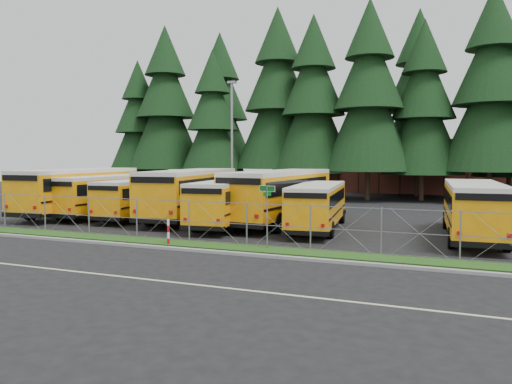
{
  "coord_description": "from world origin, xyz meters",
  "views": [
    {
      "loc": [
        10.9,
        -21.68,
        4.04
      ],
      "look_at": [
        0.41,
        4.0,
        2.1
      ],
      "focal_mm": 35.0,
      "sensor_mm": 36.0,
      "label": 1
    }
  ],
  "objects_px": {
    "bus_0": "(83,192)",
    "bus_1": "(113,196)",
    "street_sign": "(267,203)",
    "bus_4": "(232,203)",
    "bus_3": "(193,195)",
    "striped_bollard": "(168,232)",
    "light_standard": "(232,139)",
    "bus_2": "(147,199)",
    "bus_5": "(282,197)",
    "bus_6": "(318,207)",
    "bus_east": "(473,211)"
  },
  "relations": [
    {
      "from": "bus_0",
      "to": "bus_1",
      "type": "distance_m",
      "value": 2.36
    },
    {
      "from": "street_sign",
      "to": "bus_4",
      "type": "bearing_deg",
      "value": 126.57
    },
    {
      "from": "bus_3",
      "to": "street_sign",
      "type": "relative_size",
      "value": 4.38
    },
    {
      "from": "striped_bollard",
      "to": "light_standard",
      "type": "relative_size",
      "value": 0.12
    },
    {
      "from": "bus_0",
      "to": "light_standard",
      "type": "relative_size",
      "value": 1.21
    },
    {
      "from": "bus_1",
      "to": "bus_4",
      "type": "xyz_separation_m",
      "value": [
        9.64,
        -1.39,
        -0.05
      ]
    },
    {
      "from": "light_standard",
      "to": "bus_2",
      "type": "bearing_deg",
      "value": -102.6
    },
    {
      "from": "street_sign",
      "to": "light_standard",
      "type": "bearing_deg",
      "value": 119.56
    },
    {
      "from": "bus_0",
      "to": "light_standard",
      "type": "xyz_separation_m",
      "value": [
        7.23,
        9.22,
        3.89
      ]
    },
    {
      "from": "bus_0",
      "to": "bus_5",
      "type": "height_order",
      "value": "bus_5"
    },
    {
      "from": "bus_6",
      "to": "bus_east",
      "type": "height_order",
      "value": "bus_east"
    },
    {
      "from": "bus_6",
      "to": "bus_east",
      "type": "distance_m",
      "value": 7.89
    },
    {
      "from": "bus_4",
      "to": "bus_5",
      "type": "xyz_separation_m",
      "value": [
        2.46,
        2.02,
        0.27
      ]
    },
    {
      "from": "light_standard",
      "to": "bus_0",
      "type": "bearing_deg",
      "value": -128.1
    },
    {
      "from": "bus_5",
      "to": "bus_0",
      "type": "bearing_deg",
      "value": -171.97
    },
    {
      "from": "bus_5",
      "to": "striped_bollard",
      "type": "height_order",
      "value": "bus_5"
    },
    {
      "from": "bus_6",
      "to": "street_sign",
      "type": "relative_size",
      "value": 3.49
    },
    {
      "from": "striped_bollard",
      "to": "bus_0",
      "type": "bearing_deg",
      "value": 146.33
    },
    {
      "from": "light_standard",
      "to": "bus_1",
      "type": "bearing_deg",
      "value": -118.91
    },
    {
      "from": "street_sign",
      "to": "bus_5",
      "type": "bearing_deg",
      "value": 104.7
    },
    {
      "from": "bus_3",
      "to": "bus_5",
      "type": "xyz_separation_m",
      "value": [
        6.07,
        0.25,
        0.01
      ]
    },
    {
      "from": "bus_5",
      "to": "bus_6",
      "type": "bearing_deg",
      "value": -28.28
    },
    {
      "from": "bus_0",
      "to": "bus_2",
      "type": "distance_m",
      "value": 5.21
    },
    {
      "from": "bus_3",
      "to": "bus_5",
      "type": "relative_size",
      "value": 1.0
    },
    {
      "from": "striped_bollard",
      "to": "light_standard",
      "type": "distance_m",
      "value": 18.5
    },
    {
      "from": "bus_4",
      "to": "light_standard",
      "type": "distance_m",
      "value": 12.04
    },
    {
      "from": "bus_5",
      "to": "bus_east",
      "type": "height_order",
      "value": "bus_5"
    },
    {
      "from": "bus_2",
      "to": "bus_6",
      "type": "xyz_separation_m",
      "value": [
        11.93,
        -0.89,
        -0.01
      ]
    },
    {
      "from": "bus_4",
      "to": "bus_6",
      "type": "xyz_separation_m",
      "value": [
        5.17,
        0.3,
        -0.06
      ]
    },
    {
      "from": "light_standard",
      "to": "bus_5",
      "type": "bearing_deg",
      "value": -48.89
    },
    {
      "from": "bus_2",
      "to": "bus_4",
      "type": "bearing_deg",
      "value": -12.14
    },
    {
      "from": "bus_2",
      "to": "striped_bollard",
      "type": "relative_size",
      "value": 8.24
    },
    {
      "from": "bus_4",
      "to": "street_sign",
      "type": "xyz_separation_m",
      "value": [
        4.63,
        -6.23,
        0.68
      ]
    },
    {
      "from": "bus_2",
      "to": "street_sign",
      "type": "relative_size",
      "value": 3.52
    },
    {
      "from": "striped_bollard",
      "to": "street_sign",
      "type": "bearing_deg",
      "value": 8.63
    },
    {
      "from": "bus_2",
      "to": "street_sign",
      "type": "distance_m",
      "value": 13.62
    },
    {
      "from": "striped_bollard",
      "to": "bus_6",
      "type": "bearing_deg",
      "value": 54.54
    },
    {
      "from": "bus_1",
      "to": "bus_6",
      "type": "distance_m",
      "value": 14.85
    },
    {
      "from": "bus_6",
      "to": "bus_4",
      "type": "bearing_deg",
      "value": 176.19
    },
    {
      "from": "bus_2",
      "to": "bus_5",
      "type": "distance_m",
      "value": 9.26
    },
    {
      "from": "bus_6",
      "to": "bus_1",
      "type": "bearing_deg",
      "value": 168.63
    },
    {
      "from": "bus_0",
      "to": "striped_bollard",
      "type": "height_order",
      "value": "bus_0"
    },
    {
      "from": "bus_0",
      "to": "light_standard",
      "type": "bearing_deg",
      "value": 48.39
    },
    {
      "from": "striped_bollard",
      "to": "light_standard",
      "type": "xyz_separation_m",
      "value": [
        -4.74,
        17.2,
        4.9
      ]
    },
    {
      "from": "bus_4",
      "to": "street_sign",
      "type": "relative_size",
      "value": 3.66
    },
    {
      "from": "bus_1",
      "to": "bus_3",
      "type": "distance_m",
      "value": 6.05
    },
    {
      "from": "bus_2",
      "to": "light_standard",
      "type": "relative_size",
      "value": 0.98
    },
    {
      "from": "bus_6",
      "to": "bus_east",
      "type": "xyz_separation_m",
      "value": [
        7.88,
        -0.18,
        0.12
      ]
    },
    {
      "from": "bus_east",
      "to": "bus_1",
      "type": "bearing_deg",
      "value": 173.38
    },
    {
      "from": "bus_0",
      "to": "striped_bollard",
      "type": "bearing_deg",
      "value": -37.18
    }
  ]
}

